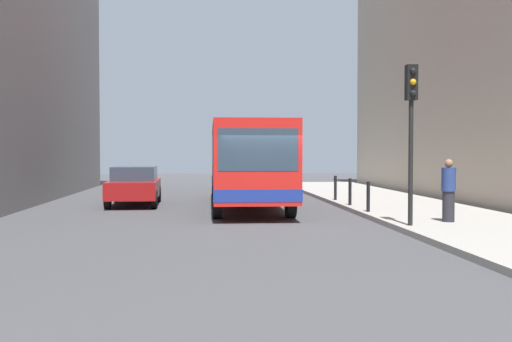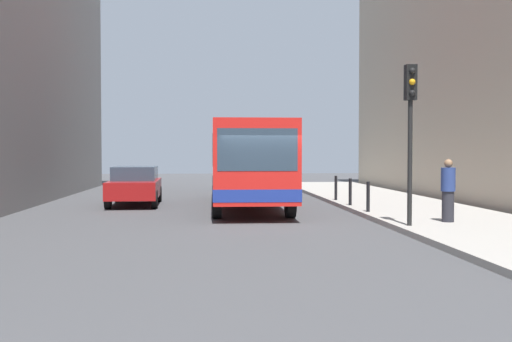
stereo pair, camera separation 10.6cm
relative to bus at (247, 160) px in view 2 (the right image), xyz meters
The scene contains 10 objects.
ground_plane 5.06m from the bus, 88.38° to the right, with size 80.00×80.00×0.00m, color #424244.
sidewalk 7.48m from the bus, 40.67° to the right, with size 4.40×40.00×0.15m, color #9E9991.
bus is the anchor object (origin of this frame).
car_beside_bus 4.44m from the bus, 166.52° to the left, with size 1.95×4.44×1.48m.
car_behind_bus 10.18m from the bus, 86.94° to the left, with size 2.02×4.48×1.48m.
traffic_light 8.39m from the bus, 63.64° to the right, with size 0.28×0.33×4.10m.
bollard_near 5.34m from the bus, 46.70° to the right, with size 0.11×0.11×0.95m, color black.
bollard_mid 4.01m from the bus, 21.68° to the right, with size 0.11×0.11×0.95m, color black.
bollard_far 3.87m from the bus, 14.91° to the left, with size 0.11×0.11×0.95m, color black.
pedestrian_near_signal 8.39m from the bus, 53.32° to the right, with size 0.38×0.38×1.69m.
Camera 2 is at (-1.64, -17.79, 2.03)m, focal length 42.67 mm.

